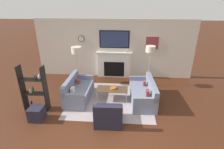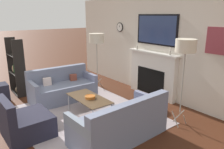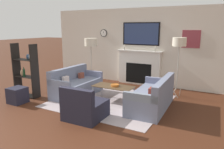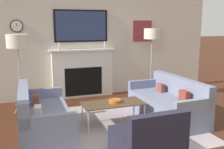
{
  "view_description": "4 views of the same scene",
  "coord_description": "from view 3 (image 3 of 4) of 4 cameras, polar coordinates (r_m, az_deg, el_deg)",
  "views": [
    {
      "loc": [
        0.5,
        -3.42,
        3.47
      ],
      "look_at": [
        0.04,
        2.47,
        0.92
      ],
      "focal_mm": 28.0,
      "sensor_mm": 36.0,
      "label": 1
    },
    {
      "loc": [
        3.93,
        -0.05,
        2.19
      ],
      "look_at": [
        0.17,
        2.81,
        0.89
      ],
      "focal_mm": 35.0,
      "sensor_mm": 36.0,
      "label": 2
    },
    {
      "loc": [
        2.83,
        -2.9,
        2.05
      ],
      "look_at": [
        -0.11,
        2.48,
        0.7
      ],
      "focal_mm": 35.0,
      "sensor_mm": 36.0,
      "label": 3
    },
    {
      "loc": [
        -1.51,
        -2.1,
        1.87
      ],
      "look_at": [
        0.19,
        2.64,
        0.89
      ],
      "focal_mm": 42.0,
      "sensor_mm": 36.0,
      "label": 4
    }
  ],
  "objects": [
    {
      "name": "armchair",
      "position": [
        5.01,
        -7.17,
        -8.68
      ],
      "size": [
        0.84,
        0.83,
        0.78
      ],
      "color": "#201F2D",
      "rests_on": "ground_plane"
    },
    {
      "name": "ground_plane",
      "position": [
        4.54,
        -14.47,
        -14.85
      ],
      "size": [
        60.0,
        60.0,
        0.0
      ],
      "primitive_type": "plane",
      "color": "#432012"
    },
    {
      "name": "ottoman",
      "position": [
        6.52,
        -23.46,
        -5.0
      ],
      "size": [
        0.43,
        0.43,
        0.44
      ],
      "color": "#201F2D",
      "rests_on": "ground_plane"
    },
    {
      "name": "floor_lamp_right",
      "position": [
        6.58,
        17.19,
        7.9
      ],
      "size": [
        0.39,
        0.39,
        1.76
      ],
      "color": "#9E998E",
      "rests_on": "ground_plane"
    },
    {
      "name": "couch_left",
      "position": [
        6.75,
        -9.4,
        -2.85
      ],
      "size": [
        0.83,
        1.68,
        0.83
      ],
      "color": "slate",
      "rests_on": "ground_plane"
    },
    {
      "name": "floor_lamp_left",
      "position": [
        7.78,
        -5.54,
        8.28
      ],
      "size": [
        0.44,
        0.44,
        1.67
      ],
      "color": "#9E998E",
      "rests_on": "ground_plane"
    },
    {
      "name": "couch_right",
      "position": [
        5.65,
        10.52,
        -5.97
      ],
      "size": [
        0.89,
        1.8,
        0.81
      ],
      "color": "slate",
      "rests_on": "ground_plane"
    },
    {
      "name": "decorative_bowl",
      "position": [
        6.05,
        0.74,
        -2.79
      ],
      "size": [
        0.23,
        0.23,
        0.06
      ],
      "color": "#B55B1F",
      "rests_on": "coffee_table"
    },
    {
      "name": "coffee_table",
      "position": [
        6.08,
        0.36,
        -3.32
      ],
      "size": [
        1.14,
        0.54,
        0.43
      ],
      "color": "#4C3823",
      "rests_on": "ground_plane"
    },
    {
      "name": "fireplace_wall",
      "position": [
        7.91,
        7.53,
        6.3
      ],
      "size": [
        7.26,
        0.28,
        2.7
      ],
      "color": "beige",
      "rests_on": "ground_plane"
    },
    {
      "name": "area_rug",
      "position": [
        6.19,
        -0.36,
        -6.91
      ],
      "size": [
        3.03,
        2.7,
        0.01
      ],
      "color": "#9F9092",
      "rests_on": "ground_plane"
    },
    {
      "name": "shelf_unit",
      "position": [
        6.93,
        -21.61,
        0.51
      ],
      "size": [
        0.82,
        0.28,
        1.58
      ],
      "color": "black",
      "rests_on": "ground_plane"
    }
  ]
}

